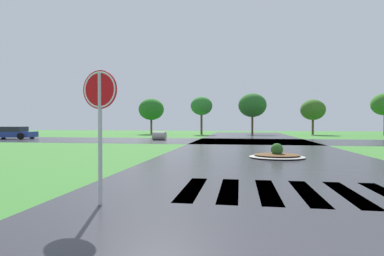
{
  "coord_description": "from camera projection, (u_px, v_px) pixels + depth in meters",
  "views": [
    {
      "loc": [
        -1.09,
        -3.07,
        1.62
      ],
      "look_at": [
        -3.17,
        10.38,
        1.39
      ],
      "focal_mm": 29.29,
      "sensor_mm": 36.0,
      "label": 1
    }
  ],
  "objects": [
    {
      "name": "asphalt_roadway",
      "position": [
        267.0,
        162.0,
        12.78
      ],
      "size": [
        10.05,
        80.0,
        0.01
      ],
      "primitive_type": "cube",
      "color": "#2B2B30",
      "rests_on": "ground"
    },
    {
      "name": "median_island",
      "position": [
        277.0,
        155.0,
        14.37
      ],
      "size": [
        2.52,
        2.19,
        0.68
      ],
      "color": "#9E9B93",
      "rests_on": "ground"
    },
    {
      "name": "background_treeline",
      "position": [
        289.0,
        107.0,
        42.34
      ],
      "size": [
        41.33,
        5.62,
        5.71
      ],
      "color": "#4C3823",
      "rests_on": "ground"
    },
    {
      "name": "asphalt_cross_road",
      "position": [
        253.0,
        141.0,
        27.26
      ],
      "size": [
        90.0,
        9.04,
        0.01
      ],
      "primitive_type": "cube",
      "color": "#2B2B30",
      "rests_on": "ground"
    },
    {
      "name": "stop_sign",
      "position": [
        100.0,
        105.0,
        6.14
      ],
      "size": [
        0.75,
        0.16,
        2.65
      ],
      "rotation": [
        0.0,
        0.0,
        -0.16
      ],
      "color": "#B2B5BA",
      "rests_on": "ground"
    },
    {
      "name": "drainage_pipe_stack",
      "position": [
        159.0,
        136.0,
        29.23
      ],
      "size": [
        1.25,
        0.86,
        0.79
      ],
      "color": "#9E9B93",
      "rests_on": "ground"
    },
    {
      "name": "car_white_sedan",
      "position": [
        12.0,
        133.0,
        31.61
      ],
      "size": [
        4.68,
        2.47,
        1.23
      ],
      "rotation": [
        0.0,
        0.0,
        3.23
      ],
      "color": "navy",
      "rests_on": "ground"
    },
    {
      "name": "crosswalk_stripes",
      "position": [
        287.0,
        192.0,
        7.34
      ],
      "size": [
        4.95,
        2.86,
        0.01
      ],
      "color": "white",
      "rests_on": "ground"
    }
  ]
}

